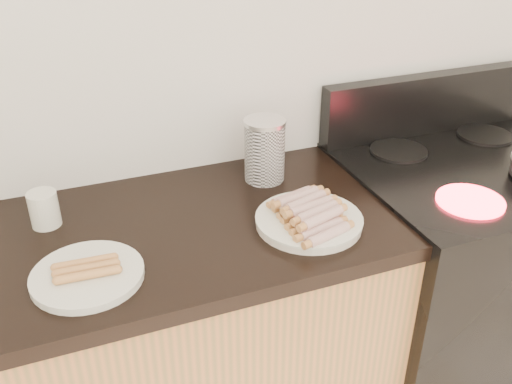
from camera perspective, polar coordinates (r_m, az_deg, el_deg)
name	(u,v)px	position (r m, az deg, el deg)	size (l,w,h in m)	color
wall_back	(193,35)	(1.62, -6.31, 15.34)	(4.00, 0.04, 2.60)	silver
stove	(453,285)	(2.09, 19.06, -8.75)	(0.76, 0.65, 0.91)	black
stove_panel	(426,104)	(2.01, 16.62, 8.45)	(0.76, 0.06, 0.20)	black
burner_near_left	(470,201)	(1.64, 20.63, -0.84)	(0.18, 0.18, 0.01)	#FF1E2D
burner_far_left	(399,151)	(1.87, 14.07, 4.03)	(0.18, 0.18, 0.01)	black
burner_far_right	(485,135)	(2.07, 21.90, 5.31)	(0.18, 0.18, 0.01)	black
main_plate	(309,222)	(1.46, 5.30, -3.00)	(0.27, 0.27, 0.02)	white
side_plate	(88,275)	(1.33, -16.49, -7.99)	(0.25, 0.25, 0.02)	white
hotdog_pile	(309,212)	(1.44, 5.36, -1.97)	(0.13, 0.25, 0.05)	maroon
plain_sausages	(86,268)	(1.32, -16.61, -7.33)	(0.13, 0.08, 0.02)	#C37549
canister	(265,150)	(1.64, 0.87, 4.22)	(0.12, 0.12, 0.19)	white
mug	(44,209)	(1.53, -20.43, -1.62)	(0.07, 0.07, 0.09)	silver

